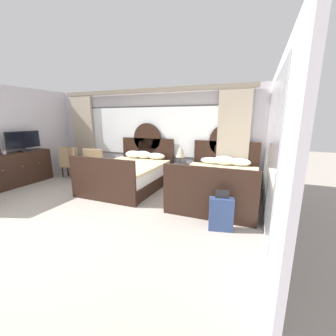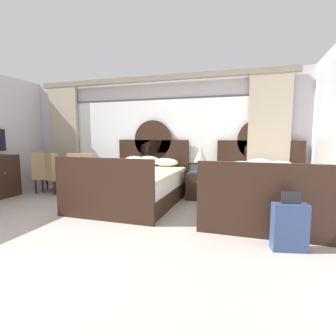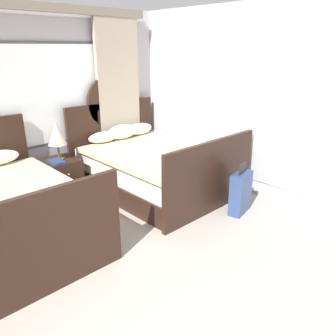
# 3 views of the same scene
# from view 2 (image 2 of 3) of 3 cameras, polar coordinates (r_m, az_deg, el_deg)

# --- Properties ---
(ground_plane) EXTENTS (24.00, 24.00, 0.00)m
(ground_plane) POSITION_cam_2_polar(r_m,az_deg,el_deg) (3.23, -28.09, -18.32)
(ground_plane) COLOR #9E9389
(wall_back_window) EXTENTS (6.60, 0.22, 2.70)m
(wall_back_window) POSITION_cam_2_polar(r_m,az_deg,el_deg) (6.17, -2.79, 7.71)
(wall_back_window) COLOR silver
(wall_back_window) RESTS_ON ground_plane
(bed_near_window) EXTENTS (1.72, 2.26, 1.69)m
(bed_near_window) POSITION_cam_2_polar(r_m,az_deg,el_deg) (5.22, -7.38, -3.55)
(bed_near_window) COLOR black
(bed_near_window) RESTS_ON ground_plane
(bed_near_mirror) EXTENTS (1.72, 2.26, 1.69)m
(bed_near_mirror) POSITION_cam_2_polar(r_m,az_deg,el_deg) (4.75, 19.50, -5.01)
(bed_near_mirror) COLOR black
(bed_near_mirror) RESTS_ON ground_plane
(nightstand_between_beds) EXTENTS (0.50, 0.53, 0.56)m
(nightstand_between_beds) POSITION_cam_2_polar(r_m,az_deg,el_deg) (5.57, 6.97, -3.86)
(nightstand_between_beds) COLOR black
(nightstand_between_beds) RESTS_ON ground_plane
(table_lamp_on_nightstand) EXTENTS (0.27, 0.27, 0.55)m
(table_lamp_on_nightstand) POSITION_cam_2_polar(r_m,az_deg,el_deg) (5.47, 7.17, 2.93)
(table_lamp_on_nightstand) COLOR brown
(table_lamp_on_nightstand) RESTS_ON nightstand_between_beds
(book_on_nightstand) EXTENTS (0.18, 0.26, 0.03)m
(book_on_nightstand) POSITION_cam_2_polar(r_m,az_deg,el_deg) (5.44, 5.86, -0.93)
(book_on_nightstand) COLOR navy
(book_on_nightstand) RESTS_ON nightstand_between_beds
(armchair_by_window_left) EXTENTS (0.69, 0.69, 0.96)m
(armchair_by_window_left) POSITION_cam_2_polar(r_m,az_deg,el_deg) (6.12, -17.82, -1.14)
(armchair_by_window_left) COLOR tan
(armchair_by_window_left) RESTS_ON ground_plane
(armchair_by_window_centre) EXTENTS (0.76, 0.76, 0.96)m
(armchair_by_window_centre) POSITION_cam_2_polar(r_m,az_deg,el_deg) (6.65, -23.73, -0.77)
(armchair_by_window_centre) COLOR tan
(armchair_by_window_centre) RESTS_ON ground_plane
(armchair_by_window_right) EXTENTS (0.72, 0.72, 0.96)m
(armchair_by_window_right) POSITION_cam_2_polar(r_m,az_deg,el_deg) (6.74, -24.68, -0.72)
(armchair_by_window_right) COLOR tan
(armchair_by_window_right) RESTS_ON ground_plane
(suitcase_on_floor) EXTENTS (0.42, 0.25, 0.70)m
(suitcase_on_floor) POSITION_cam_2_polar(r_m,az_deg,el_deg) (3.41, 25.12, -11.62)
(suitcase_on_floor) COLOR navy
(suitcase_on_floor) RESTS_ON ground_plane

